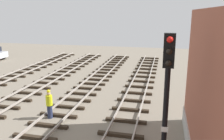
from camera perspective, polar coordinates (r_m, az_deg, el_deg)
name	(u,v)px	position (r m, az deg, el deg)	size (l,w,h in m)	color
signal_mast	(166,99)	(7.92, 13.24, -7.11)	(0.36, 0.40, 5.80)	black
track_worker_foreground	(49,104)	(14.95, -15.22, -8.11)	(0.40, 0.40, 1.87)	#262D4C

